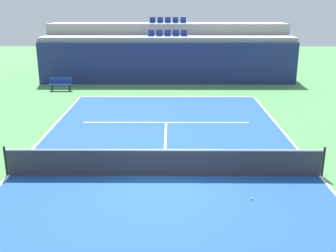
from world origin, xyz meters
name	(u,v)px	position (x,y,z in m)	size (l,w,h in m)	color
ground_plane	(164,176)	(0.00, 0.00, 0.00)	(80.00, 80.00, 0.00)	#4C8C4C
court_surface	(164,176)	(0.00, 0.00, 0.01)	(11.00, 24.00, 0.01)	#1E4C99
baseline_far	(167,97)	(0.00, 11.95, 0.01)	(11.00, 0.10, 0.00)	white
sideline_left	(9,175)	(-5.45, 0.00, 0.01)	(0.10, 24.00, 0.00)	white
sideline_right	(320,176)	(5.45, 0.00, 0.01)	(0.10, 24.00, 0.00)	white
service_line_far	(166,122)	(0.00, 6.40, 0.01)	(8.26, 0.10, 0.00)	white
centre_service_line	(165,144)	(0.00, 3.20, 0.01)	(0.10, 6.40, 0.00)	white
back_wall	(167,64)	(0.00, 15.98, 1.47)	(18.41, 0.30, 2.95)	navy
stands_tier_lower	(168,59)	(0.00, 17.33, 1.63)	(18.41, 2.40, 3.26)	#9E9E99
stands_tier_upper	(168,49)	(0.00, 19.73, 2.03)	(18.41, 2.40, 4.06)	#9E9E99
seating_row_lower	(168,34)	(0.00, 17.43, 3.39)	(2.84, 0.44, 0.44)	navy
seating_row_upper	(168,21)	(0.00, 19.83, 4.19)	(2.84, 0.44, 0.44)	navy
tennis_net	(164,162)	(0.00, 0.00, 0.51)	(11.08, 0.08, 1.07)	black
player_bench	(61,83)	(-7.12, 13.79, 0.51)	(1.50, 0.40, 0.85)	navy
tennis_ball_1	(252,199)	(2.74, -1.78, 0.04)	(0.07, 0.07, 0.07)	#CCE033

